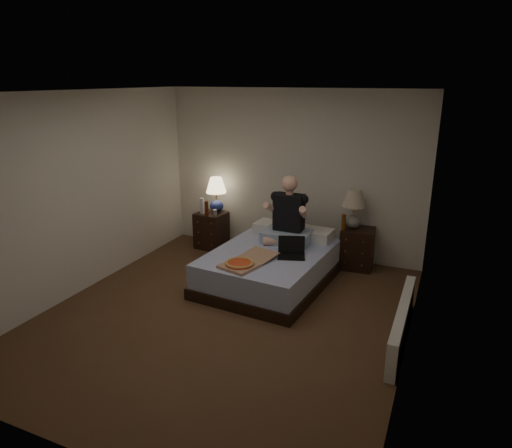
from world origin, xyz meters
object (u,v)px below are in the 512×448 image
at_px(nightstand_left, 212,230).
at_px(beer_bottle_right, 344,222).
at_px(nightstand_right, 357,248).
at_px(lamp_left, 216,195).
at_px(beer_bottle_left, 206,208).
at_px(pizza_box, 240,264).
at_px(bed, 270,267).
at_px(soda_can, 215,213).
at_px(laptop, 291,248).
at_px(person, 288,210).
at_px(water_bottle, 202,206).
at_px(radiator, 402,323).
at_px(lamp_right, 354,209).

height_order(nightstand_left, beer_bottle_right, beer_bottle_right).
height_order(nightstand_right, lamp_left, lamp_left).
distance_m(beer_bottle_left, pizza_box, 1.85).
bearing_deg(bed, soda_can, 152.84).
bearing_deg(bed, beer_bottle_right, 52.92).
height_order(nightstand_left, laptop, laptop).
bearing_deg(laptop, lamp_left, 128.15).
bearing_deg(person, soda_can, 165.43).
height_order(nightstand_right, beer_bottle_right, beer_bottle_right).
bearing_deg(laptop, person, 96.33).
bearing_deg(lamp_left, pizza_box, -54.01).
bearing_deg(soda_can, water_bottle, 171.76).
bearing_deg(bed, radiator, -18.27).
height_order(nightstand_right, person, person).
distance_m(water_bottle, radiator, 3.65).
relative_size(water_bottle, laptop, 0.74).
distance_m(bed, lamp_right, 1.47).
height_order(nightstand_left, lamp_left, lamp_left).
distance_m(nightstand_left, water_bottle, 0.44).
height_order(lamp_right, laptop, lamp_right).
relative_size(lamp_left, pizza_box, 0.74).
height_order(bed, soda_can, soda_can).
relative_size(nightstand_right, person, 0.63).
relative_size(nightstand_right, pizza_box, 0.77).
bearing_deg(person, water_bottle, 166.40).
relative_size(person, radiator, 0.58).
height_order(water_bottle, pizza_box, water_bottle).
bearing_deg(beer_bottle_right, water_bottle, -178.47).
xyz_separation_m(nightstand_left, soda_can, (0.14, -0.12, 0.34)).
relative_size(person, pizza_box, 1.22).
bearing_deg(lamp_left, lamp_right, 0.67).
bearing_deg(radiator, lamp_left, 150.85).
height_order(soda_can, radiator, soda_can).
distance_m(nightstand_right, beer_bottle_left, 2.36).
relative_size(soda_can, beer_bottle_left, 0.43).
height_order(laptop, pizza_box, laptop).
height_order(soda_can, beer_bottle_left, beer_bottle_left).
bearing_deg(nightstand_right, person, -150.20).
xyz_separation_m(lamp_right, beer_bottle_left, (-2.22, -0.28, -0.17)).
relative_size(soda_can, pizza_box, 0.13).
height_order(beer_bottle_left, person, person).
xyz_separation_m(nightstand_right, pizza_box, (-1.09, -1.64, 0.20)).
relative_size(nightstand_right, water_bottle, 2.35).
distance_m(lamp_right, pizza_box, 1.96).
bearing_deg(nightstand_right, laptop, -123.69).
bearing_deg(water_bottle, radiator, -25.42).
xyz_separation_m(lamp_left, radiator, (3.10, -1.73, -0.66)).
distance_m(lamp_left, laptop, 1.98).
bearing_deg(water_bottle, lamp_right, 4.97).
bearing_deg(radiator, pizza_box, 176.85).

